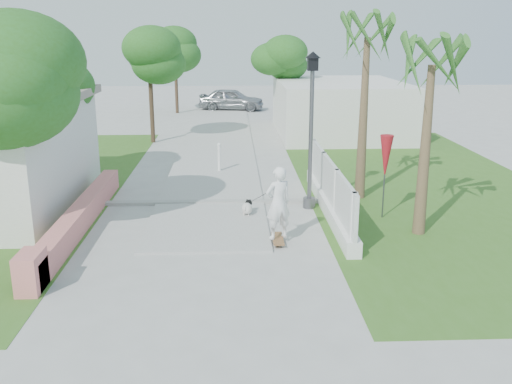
{
  "coord_description": "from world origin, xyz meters",
  "views": [
    {
      "loc": [
        0.7,
        -10.31,
        4.94
      ],
      "look_at": [
        1.26,
        3.34,
        1.1
      ],
      "focal_mm": 40.0,
      "sensor_mm": 36.0,
      "label": 1
    }
  ],
  "objects_px": {
    "patio_umbrella": "(386,158)",
    "street_lamp": "(311,125)",
    "bollard": "(219,156)",
    "dog": "(247,208)",
    "skateboarder": "(264,200)",
    "parked_car": "(231,99)"
  },
  "relations": [
    {
      "from": "street_lamp",
      "to": "bollard",
      "type": "bearing_deg",
      "value": 120.96
    },
    {
      "from": "dog",
      "to": "skateboarder",
      "type": "bearing_deg",
      "value": -60.9
    },
    {
      "from": "bollard",
      "to": "skateboarder",
      "type": "distance_m",
      "value": 6.68
    },
    {
      "from": "patio_umbrella",
      "to": "bollard",
      "type": "bearing_deg",
      "value": 129.91
    },
    {
      "from": "bollard",
      "to": "skateboarder",
      "type": "bearing_deg",
      "value": -79.15
    },
    {
      "from": "skateboarder",
      "to": "bollard",
      "type": "bearing_deg",
      "value": -102.21
    },
    {
      "from": "skateboarder",
      "to": "parked_car",
      "type": "relative_size",
      "value": 0.67
    },
    {
      "from": "street_lamp",
      "to": "dog",
      "type": "distance_m",
      "value": 2.93
    },
    {
      "from": "patio_umbrella",
      "to": "street_lamp",
      "type": "bearing_deg",
      "value": 152.24
    },
    {
      "from": "bollard",
      "to": "street_lamp",
      "type": "bearing_deg",
      "value": -59.04
    },
    {
      "from": "bollard",
      "to": "parked_car",
      "type": "bearing_deg",
      "value": 88.52
    },
    {
      "from": "bollard",
      "to": "patio_umbrella",
      "type": "bearing_deg",
      "value": -50.09
    },
    {
      "from": "street_lamp",
      "to": "parked_car",
      "type": "relative_size",
      "value": 1.06
    },
    {
      "from": "patio_umbrella",
      "to": "dog",
      "type": "relative_size",
      "value": 3.62
    },
    {
      "from": "street_lamp",
      "to": "dog",
      "type": "height_order",
      "value": "street_lamp"
    },
    {
      "from": "skateboarder",
      "to": "dog",
      "type": "relative_size",
      "value": 4.4
    },
    {
      "from": "street_lamp",
      "to": "skateboarder",
      "type": "bearing_deg",
      "value": -125.13
    },
    {
      "from": "street_lamp",
      "to": "patio_umbrella",
      "type": "xyz_separation_m",
      "value": [
        1.9,
        -1.0,
        -0.74
      ]
    },
    {
      "from": "bollard",
      "to": "skateboarder",
      "type": "relative_size",
      "value": 0.39
    },
    {
      "from": "street_lamp",
      "to": "parked_car",
      "type": "xyz_separation_m",
      "value": [
        -2.26,
        21.66,
        -1.71
      ]
    },
    {
      "from": "dog",
      "to": "parked_car",
      "type": "relative_size",
      "value": 0.15
    },
    {
      "from": "parked_car",
      "to": "dog",
      "type": "bearing_deg",
      "value": -170.24
    }
  ]
}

